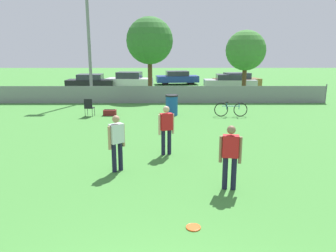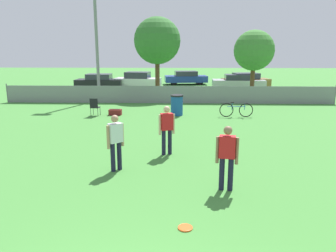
{
  "view_description": "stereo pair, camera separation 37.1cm",
  "coord_description": "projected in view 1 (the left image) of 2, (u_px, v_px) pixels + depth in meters",
  "views": [
    {
      "loc": [
        0.25,
        -2.76,
        3.34
      ],
      "look_at": [
        0.31,
        7.05,
        1.05
      ],
      "focal_mm": 35.0,
      "sensor_mm": 36.0,
      "label": 1
    },
    {
      "loc": [
        0.62,
        -2.75,
        3.34
      ],
      "look_at": [
        0.31,
        7.05,
        1.05
      ],
      "focal_mm": 35.0,
      "sensor_mm": 36.0,
      "label": 2
    }
  ],
  "objects": [
    {
      "name": "tree_far_right",
      "position": [
        246.0,
        51.0,
        23.82
      ],
      "size": [
        2.91,
        2.91,
        4.75
      ],
      "color": "brown",
      "rests_on": "ground_plane"
    },
    {
      "name": "bicycle_sideline",
      "position": [
        231.0,
        109.0,
        16.71
      ],
      "size": [
        1.69,
        0.44,
        0.76
      ],
      "rotation": [
        0.0,
        0.0,
        -0.02
      ],
      "color": "black",
      "rests_on": "ground_plane"
    },
    {
      "name": "parked_car_blue",
      "position": [
        177.0,
        78.0,
        32.26
      ],
      "size": [
        4.27,
        2.18,
        1.31
      ],
      "rotation": [
        0.0,
        0.0,
        0.12
      ],
      "color": "black",
      "rests_on": "ground_plane"
    },
    {
      "name": "frisbee_disc",
      "position": [
        193.0,
        227.0,
        6.28
      ],
      "size": [
        0.29,
        0.29,
        0.03
      ],
      "color": "#E5591E",
      "rests_on": "ground_plane"
    },
    {
      "name": "tree_near_pole",
      "position": [
        150.0,
        41.0,
        23.06
      ],
      "size": [
        3.3,
        3.3,
        5.62
      ],
      "color": "brown",
      "rests_on": "ground_plane"
    },
    {
      "name": "light_pole",
      "position": [
        88.0,
        27.0,
        20.91
      ],
      "size": [
        0.9,
        0.36,
        8.02
      ],
      "color": "gray",
      "rests_on": "ground_plane"
    },
    {
      "name": "player_defender_red",
      "position": [
        166.0,
        127.0,
        10.5
      ],
      "size": [
        0.51,
        0.34,
        1.6
      ],
      "rotation": [
        0.0,
        0.0,
        0.35
      ],
      "color": "#191933",
      "rests_on": "ground_plane"
    },
    {
      "name": "player_thrower_red",
      "position": [
        230.0,
        153.0,
        7.84
      ],
      "size": [
        0.53,
        0.28,
        1.6
      ],
      "rotation": [
        0.0,
        0.0,
        -0.18
      ],
      "color": "#191933",
      "rests_on": "ground_plane"
    },
    {
      "name": "parked_car_silver",
      "position": [
        230.0,
        82.0,
        28.44
      ],
      "size": [
        4.48,
        1.99,
        1.27
      ],
      "rotation": [
        0.0,
        0.0,
        -0.03
      ],
      "color": "black",
      "rests_on": "ground_plane"
    },
    {
      "name": "gear_bag_sideline",
      "position": [
        110.0,
        113.0,
        17.04
      ],
      "size": [
        0.65,
        0.36,
        0.32
      ],
      "color": "maroon",
      "rests_on": "ground_plane"
    },
    {
      "name": "parked_car_tan",
      "position": [
        237.0,
        81.0,
        29.09
      ],
      "size": [
        4.26,
        2.32,
        1.36
      ],
      "rotation": [
        0.0,
        0.0,
        0.16
      ],
      "color": "black",
      "rests_on": "ground_plane"
    },
    {
      "name": "trash_bin",
      "position": [
        172.0,
        105.0,
        17.03
      ],
      "size": [
        0.66,
        0.66,
        1.07
      ],
      "color": "#194C99",
      "rests_on": "ground_plane"
    },
    {
      "name": "parked_car_white",
      "position": [
        129.0,
        81.0,
        28.77
      ],
      "size": [
        4.14,
        2.22,
        1.45
      ],
      "rotation": [
        0.0,
        0.0,
        -0.13
      ],
      "color": "black",
      "rests_on": "ground_plane"
    },
    {
      "name": "folding_chair_sideline",
      "position": [
        89.0,
        106.0,
        16.69
      ],
      "size": [
        0.46,
        0.46,
        0.92
      ],
      "rotation": [
        0.0,
        0.0,
        3.05
      ],
      "color": "#333338",
      "rests_on": "ground_plane"
    },
    {
      "name": "player_receiver_white",
      "position": [
        117.0,
        140.0,
        9.04
      ],
      "size": [
        0.43,
        0.42,
        1.6
      ],
      "rotation": [
        0.0,
        0.0,
        0.74
      ],
      "color": "#191933",
      "rests_on": "ground_plane"
    },
    {
      "name": "parked_car_dark",
      "position": [
        90.0,
        82.0,
        28.42
      ],
      "size": [
        4.03,
        1.88,
        1.29
      ],
      "rotation": [
        0.0,
        0.0,
        0.02
      ],
      "color": "black",
      "rests_on": "ground_plane"
    },
    {
      "name": "fence_backline",
      "position": [
        162.0,
        95.0,
        20.84
      ],
      "size": [
        21.01,
        0.07,
        1.21
      ],
      "color": "gray",
      "rests_on": "ground_plane"
    }
  ]
}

